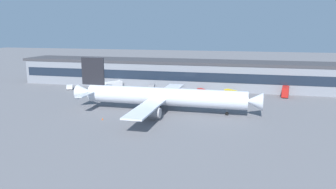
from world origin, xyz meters
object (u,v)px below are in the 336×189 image
at_px(airliner, 162,97).
at_px(crew_van, 230,92).
at_px(stair_truck, 152,88).
at_px(traffic_cone_0, 102,119).
at_px(belt_loader, 173,89).
at_px(traffic_cone_1, 136,116).
at_px(catering_truck, 285,91).
at_px(pushback_tractor, 69,87).
at_px(baggage_tug, 201,90).
at_px(fuel_truck, 113,85).

xyz_separation_m(airliner, crew_van, (20.57, 31.09, -3.58)).
relative_size(stair_truck, traffic_cone_0, 10.23).
xyz_separation_m(belt_loader, traffic_cone_1, (-2.10, -43.14, -0.86)).
relative_size(catering_truck, pushback_tractor, 1.37).
distance_m(airliner, catering_truck, 54.51).
relative_size(pushback_tractor, traffic_cone_0, 8.78).
distance_m(crew_van, baggage_tug, 13.01).
bearing_deg(traffic_cone_1, traffic_cone_0, -149.80).
height_order(crew_van, baggage_tug, crew_van).
height_order(pushback_tractor, baggage_tug, baggage_tug).
bearing_deg(baggage_tug, traffic_cone_0, -115.28).
relative_size(airliner, crew_van, 11.96).
xyz_separation_m(pushback_tractor, traffic_cone_1, (45.19, -37.68, -0.75)).
bearing_deg(airliner, baggage_tug, 76.91).
height_order(catering_truck, traffic_cone_0, catering_truck).
xyz_separation_m(belt_loader, baggage_tug, (12.11, 0.63, -0.07)).
distance_m(airliner, fuel_truck, 47.53).
bearing_deg(catering_truck, belt_loader, -179.47).
relative_size(airliner, stair_truck, 9.98).
relative_size(stair_truck, crew_van, 1.20).
height_order(catering_truck, fuel_truck, catering_truck).
bearing_deg(airliner, stair_truck, 112.85).
distance_m(baggage_tug, traffic_cone_1, 46.02).
xyz_separation_m(belt_loader, pushback_tractor, (-47.29, -5.46, -0.10)).
relative_size(belt_loader, traffic_cone_1, 11.28).
bearing_deg(catering_truck, baggage_tug, 179.67).
relative_size(airliner, traffic_cone_0, 102.07).
bearing_deg(baggage_tug, pushback_tractor, -174.15).
xyz_separation_m(baggage_tug, traffic_cone_1, (-14.21, -43.77, -0.79)).
distance_m(belt_loader, catering_truck, 46.40).
bearing_deg(fuel_truck, belt_loader, -0.97).
distance_m(pushback_tractor, fuel_truck, 19.60).
relative_size(catering_truck, fuel_truck, 0.89).
bearing_deg(airliner, crew_van, 56.52).
bearing_deg(stair_truck, belt_loader, 18.85).
xyz_separation_m(belt_loader, catering_truck, (46.39, 0.43, 1.14)).
height_order(airliner, catering_truck, airliner).
height_order(airliner, crew_van, airliner).
bearing_deg(airliner, fuel_truck, 133.62).
relative_size(catering_truck, traffic_cone_1, 12.60).
bearing_deg(crew_van, traffic_cone_1, -123.53).
xyz_separation_m(catering_truck, fuel_truck, (-75.01, 0.06, -0.41)).
bearing_deg(crew_van, baggage_tug, 164.92).
distance_m(pushback_tractor, traffic_cone_1, 58.84).
xyz_separation_m(catering_truck, traffic_cone_0, (-57.40, -48.76, -1.98)).
relative_size(airliner, traffic_cone_1, 106.77).
distance_m(crew_van, traffic_cone_0, 57.88).
bearing_deg(pushback_tractor, catering_truck, 3.60).
height_order(belt_loader, fuel_truck, fuel_truck).
bearing_deg(traffic_cone_0, crew_van, 51.95).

